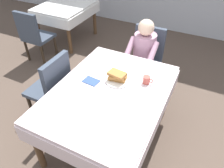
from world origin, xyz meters
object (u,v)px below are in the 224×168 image
object	(u,v)px
plate_breakfast	(118,80)
breakfast_stack	(117,76)
background_table_far	(66,11)
background_chair_empty	(34,34)
knife_right_of_plate	(133,87)
dining_table_main	(109,97)
fork_left_of_plate	(102,77)
spoon_near_edge	(100,100)
cup_coffee	(147,80)
chair_diner	(146,55)
diner_person	(143,52)
chair_left_side	(53,85)

from	to	relation	value
plate_breakfast	breakfast_stack	distance (m)	0.06
background_table_far	breakfast_stack	bearing A→B (deg)	-41.63
plate_breakfast	background_chair_empty	size ratio (longest dim) A/B	0.30
knife_right_of_plate	dining_table_main	bearing A→B (deg)	126.50
dining_table_main	breakfast_stack	size ratio (longest dim) A/B	7.57
plate_breakfast	fork_left_of_plate	xyz separation A→B (m)	(-0.19, -0.02, -0.01)
background_chair_empty	spoon_near_edge	bearing A→B (deg)	-30.38
breakfast_stack	background_table_far	bearing A→B (deg)	138.37
cup_coffee	background_table_far	distance (m)	2.78
dining_table_main	breakfast_stack	world-z (taller)	breakfast_stack
chair_diner	background_chair_empty	world-z (taller)	same
dining_table_main	fork_left_of_plate	world-z (taller)	fork_left_of_plate
dining_table_main	diner_person	size ratio (longest dim) A/B	1.36
knife_right_of_plate	background_table_far	bearing A→B (deg)	46.23
cup_coffee	dining_table_main	bearing A→B (deg)	-135.63
breakfast_stack	knife_right_of_plate	bearing A→B (deg)	-4.65
chair_diner	plate_breakfast	size ratio (longest dim) A/B	3.32
chair_diner	cup_coffee	world-z (taller)	chair_diner
knife_right_of_plate	background_chair_empty	bearing A→B (deg)	65.02
breakfast_stack	knife_right_of_plate	world-z (taller)	breakfast_stack
fork_left_of_plate	background_table_far	bearing A→B (deg)	52.02
chair_left_side	dining_table_main	bearing A→B (deg)	-90.00
knife_right_of_plate	background_table_far	size ratio (longest dim) A/B	0.18
diner_person	chair_left_side	xyz separation A→B (m)	(-0.78, -1.01, -0.14)
plate_breakfast	breakfast_stack	world-z (taller)	breakfast_stack
cup_coffee	chair_left_side	bearing A→B (deg)	-164.75
breakfast_stack	spoon_near_edge	size ratio (longest dim) A/B	1.34
chair_diner	knife_right_of_plate	distance (m)	1.04
cup_coffee	spoon_near_edge	distance (m)	0.55
dining_table_main	background_chair_empty	size ratio (longest dim) A/B	1.64
diner_person	breakfast_stack	size ratio (longest dim) A/B	5.57
chair_diner	background_table_far	distance (m)	2.10
chair_left_side	plate_breakfast	size ratio (longest dim) A/B	3.32
chair_diner	background_chair_empty	xyz separation A→B (m)	(-1.96, -0.20, 0.00)
knife_right_of_plate	spoon_near_edge	distance (m)	0.40
cup_coffee	background_table_far	size ratio (longest dim) A/B	0.10
fork_left_of_plate	cup_coffee	bearing A→B (deg)	-69.53
dining_table_main	spoon_near_edge	bearing A→B (deg)	-97.92
dining_table_main	background_table_far	distance (m)	2.73
chair_left_side	knife_right_of_plate	world-z (taller)	chair_left_side
chair_diner	background_chair_empty	size ratio (longest dim) A/B	1.00
background_chair_empty	background_table_far	bearing A→B (deg)	90.00
plate_breakfast	background_table_far	world-z (taller)	plate_breakfast
fork_left_of_plate	spoon_near_edge	size ratio (longest dim) A/B	1.20
plate_breakfast	fork_left_of_plate	size ratio (longest dim) A/B	1.56
breakfast_stack	fork_left_of_plate	xyz separation A→B (m)	(-0.18, -0.02, -0.06)
spoon_near_edge	dining_table_main	bearing A→B (deg)	80.98
cup_coffee	knife_right_of_plate	bearing A→B (deg)	-130.12
knife_right_of_plate	cup_coffee	bearing A→B (deg)	-44.77
chair_diner	fork_left_of_plate	world-z (taller)	chair_diner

